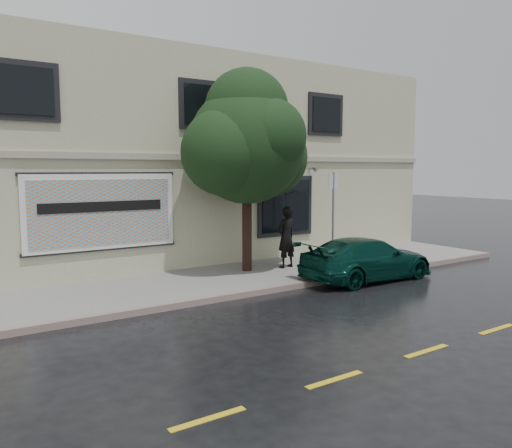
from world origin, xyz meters
TOP-DOWN VIEW (x-y plane):
  - ground at (0.00, 0.00)m, footprint 90.00×90.00m
  - sidewalk at (0.00, 3.25)m, footprint 20.00×3.50m
  - curb at (0.00, 1.50)m, footprint 20.00×0.18m
  - road_marking at (0.00, -3.50)m, footprint 19.00×0.12m
  - building at (0.00, 9.00)m, footprint 20.00×8.12m
  - billboard at (-3.20, 4.92)m, footprint 4.30×0.16m
  - car at (3.36, 1.20)m, footprint 4.33×1.97m
  - pedestrian at (2.06, 3.39)m, footprint 0.77×0.58m
  - umbrella at (2.06, 3.39)m, footprint 1.38×1.38m
  - street_tree at (0.79, 3.68)m, footprint 3.49×3.49m
  - sign_pole at (3.84, 3.20)m, footprint 0.37×0.07m

SIDE VIEW (x-z plane):
  - ground at x=0.00m, z-range 0.00..0.00m
  - road_marking at x=0.00m, z-range 0.00..0.01m
  - sidewalk at x=0.00m, z-range 0.00..0.15m
  - curb at x=0.00m, z-range -0.01..0.15m
  - car at x=3.36m, z-range 0.00..1.25m
  - pedestrian at x=2.06m, z-range 0.15..2.08m
  - sign_pole at x=3.84m, z-range 0.42..3.40m
  - billboard at x=-3.20m, z-range 0.95..3.15m
  - umbrella at x=2.06m, z-range 2.08..2.90m
  - building at x=0.00m, z-range 0.00..7.00m
  - street_tree at x=0.79m, z-range 1.16..6.69m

